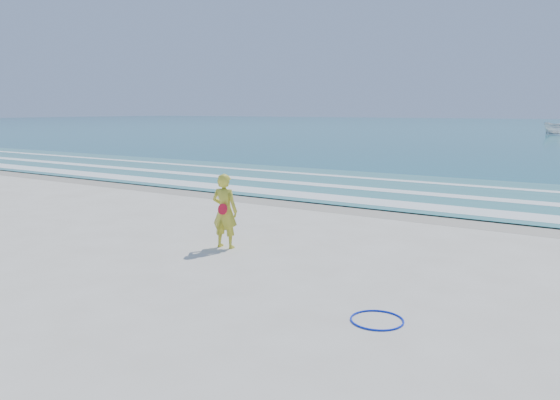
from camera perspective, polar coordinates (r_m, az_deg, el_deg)
The scene contains 8 objects.
ground at distance 11.67m, azimuth -11.91°, elevation -7.47°, with size 400.00×400.00×0.00m, color silver.
wet_sand at distance 18.96m, azimuth 7.50°, elevation -0.81°, with size 400.00×2.40×0.00m, color #B2A893.
shallow at distance 23.52m, azimuth 12.71°, elevation 1.14°, with size 400.00×10.00×0.01m, color #59B7AD.
foam_near at distance 20.12m, azimuth 9.08°, elevation -0.11°, with size 400.00×1.40×0.01m, color white.
foam_mid at distance 22.77m, azimuth 12.02°, elevation 0.91°, with size 400.00×0.90×0.01m, color white.
foam_far at distance 25.86m, azimuth 14.62°, elevation 1.82°, with size 400.00×0.60×0.01m, color white.
hoop at distance 9.10m, azimuth 10.10°, elevation -12.24°, with size 0.86×0.86×0.03m, color #0B26D1.
woman at distance 13.33m, azimuth -5.80°, elevation -1.14°, with size 0.72×0.52×1.83m.
Camera 1 is at (7.90, -7.90, 3.36)m, focal length 35.00 mm.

